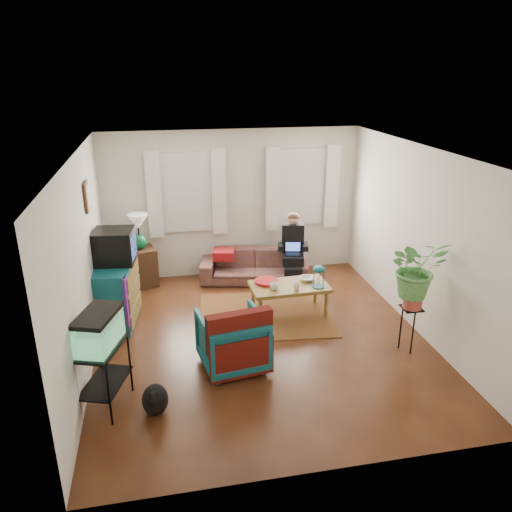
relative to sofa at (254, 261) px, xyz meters
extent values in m
cube|color=#4F2B14|center=(-0.30, -2.05, -0.37)|extent=(4.50, 5.00, 0.01)
cube|color=white|center=(-0.30, -2.05, 2.23)|extent=(4.50, 5.00, 0.01)
cube|color=silver|center=(-0.30, 0.45, 0.93)|extent=(4.50, 0.01, 2.60)
cube|color=silver|center=(-0.30, -4.55, 0.93)|extent=(4.50, 0.01, 2.60)
cube|color=silver|center=(-2.55, -2.05, 0.93)|extent=(0.01, 5.00, 2.60)
cube|color=silver|center=(1.95, -2.05, 0.93)|extent=(0.01, 5.00, 2.60)
cube|color=white|center=(-1.10, 0.43, 1.18)|extent=(1.08, 0.04, 1.38)
cube|color=white|center=(0.95, 0.43, 1.18)|extent=(1.08, 0.04, 1.38)
cube|color=white|center=(-1.10, 0.35, 1.18)|extent=(1.36, 0.06, 1.50)
cube|color=white|center=(0.95, 0.35, 1.18)|extent=(1.36, 0.06, 1.50)
cube|color=#3D2616|center=(-2.51, -1.20, 1.58)|extent=(0.04, 0.32, 0.40)
cube|color=brown|center=(-0.09, -1.35, -0.36)|extent=(2.15, 1.79, 0.01)
imported|color=brown|center=(0.00, 0.00, 0.00)|extent=(1.98, 1.13, 0.73)
cube|color=#402E18|center=(-1.95, 0.18, -0.03)|extent=(0.57, 0.57, 0.67)
cube|color=#115D67|center=(-2.29, -1.13, 0.09)|extent=(0.64, 1.08, 0.92)
cube|color=black|center=(-2.26, -1.03, 0.80)|extent=(0.62, 0.58, 0.49)
cube|color=black|center=(-2.30, -3.14, 0.02)|extent=(0.59, 0.78, 0.77)
cube|color=#7FD899|center=(-2.30, -3.14, 0.61)|extent=(0.53, 0.71, 0.41)
ellipsoid|color=black|center=(-1.77, -3.35, -0.18)|extent=(0.30, 0.45, 0.37)
imported|color=#125570|center=(-0.80, -2.62, 0.03)|extent=(0.88, 0.84, 0.80)
cube|color=#9E0A0A|center=(-0.75, -2.92, 0.20)|extent=(0.82, 0.31, 0.66)
cube|color=brown|center=(0.27, -1.38, -0.12)|extent=(1.19, 0.67, 0.48)
imported|color=white|center=(0.01, -1.49, 0.17)|extent=(0.14, 0.14, 0.10)
imported|color=beige|center=(0.33, -1.57, 0.17)|extent=(0.11, 0.11, 0.10)
imported|color=white|center=(0.59, -1.26, 0.15)|extent=(0.24, 0.24, 0.06)
cylinder|color=#B21414|center=(-0.05, -1.23, 0.14)|extent=(0.37, 0.37, 0.04)
cube|color=black|center=(1.57, -2.70, -0.05)|extent=(0.27, 0.27, 0.63)
imported|color=#599947|center=(1.57, -2.70, 0.70)|extent=(0.73, 0.64, 0.80)
camera|label=1|loc=(-1.58, -8.03, 3.22)|focal=35.00mm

